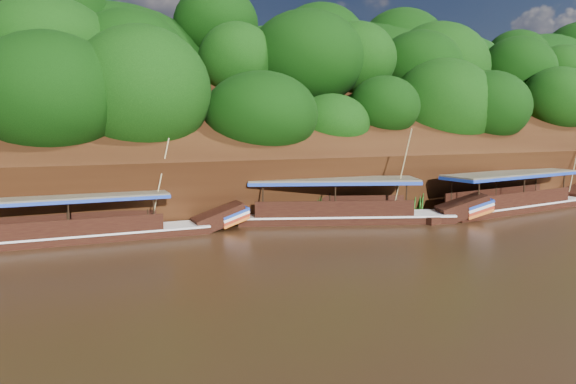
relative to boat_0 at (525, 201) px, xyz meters
The scene contains 6 objects.
ground 16.30m from the boat_0, 152.51° to the right, with size 160.00×160.00×0.00m, color black.
riverbank 21.03m from the boat_0, 133.57° to the left, with size 120.00×30.06×19.40m.
boat_0 is the anchor object (origin of this frame).
boat_1 12.45m from the boat_0, behind, with size 14.67×6.51×5.91m.
boat_2 26.71m from the boat_0, behind, with size 14.50×2.58×5.41m.
reeds 17.34m from the boat_0, behind, with size 48.35×2.16×2.12m.
Camera 1 is at (-13.90, -20.66, 5.99)m, focal length 35.00 mm.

